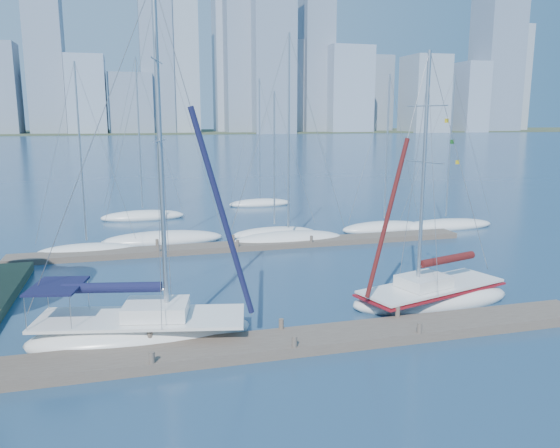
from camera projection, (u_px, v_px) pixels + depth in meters
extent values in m
plane|color=navy|center=(288.00, 347.00, 20.55)|extent=(700.00, 700.00, 0.00)
cube|color=brown|center=(288.00, 342.00, 20.51)|extent=(26.00, 2.00, 0.40)
cube|color=brown|center=(250.00, 245.00, 36.18)|extent=(30.00, 1.80, 0.36)
cube|color=#38472D|center=(140.00, 132.00, 323.70)|extent=(800.00, 100.00, 1.50)
ellipsoid|color=white|center=(142.00, 335.00, 21.06)|extent=(8.89, 4.47, 1.49)
cube|color=white|center=(141.00, 318.00, 20.93)|extent=(8.23, 4.12, 0.12)
cube|color=white|center=(156.00, 309.00, 20.90)|extent=(2.71, 2.26, 0.55)
cylinder|color=silver|center=(160.00, 158.00, 19.81)|extent=(0.18, 0.18, 12.17)
cylinder|color=silver|center=(112.00, 290.00, 20.65)|extent=(3.96, 0.92, 0.10)
cylinder|color=#0F1234|center=(112.00, 288.00, 20.63)|extent=(3.71, 1.15, 0.40)
cube|color=#0F1234|center=(57.00, 286.00, 20.50)|extent=(2.24, 2.68, 0.08)
ellipsoid|color=white|center=(431.00, 299.00, 25.33)|extent=(8.21, 4.65, 1.37)
cube|color=white|center=(432.00, 286.00, 25.20)|extent=(7.60, 4.29, 0.11)
cube|color=white|center=(424.00, 281.00, 24.86)|extent=(2.57, 2.21, 0.50)
cylinder|color=silver|center=(423.00, 174.00, 23.73)|extent=(0.16, 0.16, 10.37)
cylinder|color=silver|center=(447.00, 261.00, 25.48)|extent=(3.57, 1.13, 0.09)
cylinder|color=#3E110D|center=(447.00, 259.00, 25.46)|extent=(3.37, 1.31, 0.37)
cube|color=maroon|center=(432.00, 289.00, 25.23)|extent=(7.79, 4.43, 0.09)
ellipsoid|color=white|center=(87.00, 251.00, 34.69)|extent=(6.27, 2.46, 0.96)
cylinder|color=silver|center=(81.00, 153.00, 33.51)|extent=(0.11, 0.11, 10.95)
ellipsoid|color=white|center=(163.00, 240.00, 37.74)|extent=(8.60, 4.78, 1.20)
cylinder|color=silver|center=(158.00, 120.00, 36.19)|extent=(0.13, 0.13, 14.52)
ellipsoid|color=white|center=(274.00, 234.00, 39.76)|extent=(6.23, 2.07, 1.02)
cylinder|color=silver|center=(274.00, 159.00, 38.71)|extent=(0.11, 0.11, 9.40)
ellipsoid|color=white|center=(288.00, 240.00, 37.65)|extent=(8.14, 3.80, 1.23)
cylinder|color=silver|center=(289.00, 133.00, 36.26)|extent=(0.13, 0.13, 12.77)
ellipsoid|color=white|center=(384.00, 228.00, 41.74)|extent=(7.13, 3.81, 1.09)
cylinder|color=silver|center=(387.00, 148.00, 40.58)|extent=(0.12, 0.12, 10.63)
ellipsoid|color=white|center=(445.00, 226.00, 42.70)|extent=(8.14, 2.46, 1.08)
cylinder|color=silver|center=(450.00, 147.00, 41.53)|extent=(0.12, 0.12, 10.64)
ellipsoid|color=white|center=(143.00, 217.00, 46.61)|extent=(7.28, 4.77, 1.11)
cylinder|color=silver|center=(139.00, 134.00, 45.27)|extent=(0.12, 0.12, 12.36)
ellipsoid|color=white|center=(260.00, 204.00, 53.82)|extent=(6.47, 3.23, 0.99)
cylinder|color=silver|center=(260.00, 139.00, 52.60)|extent=(0.11, 0.11, 11.24)
cube|color=#8795A2|center=(49.00, 103.00, 298.35)|extent=(16.05, 17.61, 32.68)
cube|color=#8493AA|center=(87.00, 95.00, 280.00)|extent=(18.95, 19.81, 39.83)
cube|color=slate|center=(131.00, 104.00, 288.03)|extent=(22.42, 16.86, 31.57)
cube|color=#8795A2|center=(178.00, 61.00, 292.86)|extent=(20.91, 14.99, 77.46)
cube|color=#8493AA|center=(229.00, 66.00, 315.28)|extent=(17.26, 17.46, 75.59)
cube|color=slate|center=(272.00, 51.00, 294.19)|extent=(22.44, 18.95, 88.16)
cube|color=#8795A2|center=(300.00, 88.00, 318.26)|extent=(13.42, 17.11, 51.86)
cube|color=#8493AA|center=(348.00, 90.00, 310.55)|extent=(24.65, 18.80, 48.20)
cube|color=slate|center=(376.00, 94.00, 347.06)|extent=(16.20, 17.52, 46.81)
cube|color=#8795A2|center=(425.00, 94.00, 322.70)|extent=(22.14, 23.94, 44.30)
cube|color=#8493AA|center=(469.00, 98.00, 330.91)|extent=(15.32, 21.38, 41.27)
cube|color=slate|center=(496.00, 59.00, 334.39)|extent=(24.35, 23.60, 88.53)
cube|color=#8795A2|center=(512.00, 79.00, 361.72)|extent=(16.39, 17.08, 68.03)
cube|color=slate|center=(42.00, 18.00, 272.72)|extent=(17.58, 18.00, 115.12)
cube|color=slate|center=(155.00, 31.00, 287.62)|extent=(16.89, 18.00, 106.97)
cube|color=slate|center=(239.00, 22.00, 297.94)|extent=(16.22, 18.00, 119.84)
cube|color=slate|center=(316.00, 56.00, 312.70)|extent=(17.05, 18.00, 86.35)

